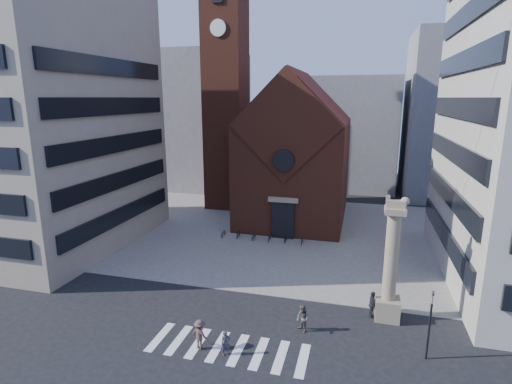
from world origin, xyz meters
TOP-DOWN VIEW (x-y plane):
  - ground at (0.00, 0.00)m, footprint 120.00×120.00m
  - piazza at (0.00, 19.00)m, footprint 46.00×30.00m
  - zebra_crossing at (0.55, -3.00)m, footprint 10.20×3.20m
  - church at (0.00, 25.04)m, footprint 12.00×16.65m
  - campanile at (-10.00, 28.00)m, footprint 5.50×5.50m
  - building_left at (-24.00, 10.00)m, footprint 18.00×20.00m
  - bg_block_left at (-20.00, 40.00)m, footprint 16.00×14.00m
  - bg_block_mid at (6.00, 45.00)m, footprint 14.00×12.00m
  - bg_block_right at (22.00, 42.00)m, footprint 16.00×14.00m
  - lion_column at (10.01, 3.00)m, footprint 1.63×1.60m
  - traffic_light at (12.00, -1.00)m, footprint 0.13×0.16m
  - pedestrian_0 at (0.62, -3.63)m, footprint 0.66×0.63m
  - pedestrian_1 at (4.64, -0.09)m, footprint 1.12×1.12m
  - pedestrian_2 at (9.00, 2.85)m, footprint 0.70×1.20m
  - pedestrian_3 at (-1.07, -3.43)m, footprint 1.36×1.02m
  - scooter_0 at (-6.33, 15.65)m, footprint 0.61×1.59m
  - scooter_1 at (-4.61, 15.65)m, footprint 0.49×1.54m
  - scooter_2 at (-2.89, 15.65)m, footprint 0.61×1.59m
  - scooter_3 at (-1.17, 15.65)m, footprint 0.49×1.54m
  - scooter_4 at (0.56, 15.65)m, footprint 0.61×1.59m
  - scooter_5 at (2.28, 15.65)m, footprint 0.49×1.54m

SIDE VIEW (x-z plane):
  - ground at x=0.00m, z-range 0.00..0.00m
  - zebra_crossing at x=0.55m, z-range 0.00..0.01m
  - piazza at x=0.00m, z-range 0.00..0.05m
  - scooter_0 at x=-6.33m, z-range 0.05..0.87m
  - scooter_2 at x=-2.89m, z-range 0.05..0.87m
  - scooter_4 at x=0.56m, z-range 0.05..0.87m
  - scooter_1 at x=-4.61m, z-range 0.05..0.97m
  - scooter_3 at x=-1.17m, z-range 0.05..0.97m
  - scooter_5 at x=2.28m, z-range 0.05..0.97m
  - pedestrian_0 at x=0.62m, z-range 0.00..1.52m
  - pedestrian_1 at x=4.64m, z-range 0.00..1.83m
  - pedestrian_3 at x=-1.07m, z-range 0.00..1.87m
  - pedestrian_2 at x=9.00m, z-range 0.00..1.92m
  - traffic_light at x=12.00m, z-range 0.14..4.44m
  - lion_column at x=10.01m, z-range -0.88..7.79m
  - church at x=0.00m, z-range -1.02..16.98m
  - bg_block_mid at x=6.00m, z-range 0.00..18.00m
  - bg_block_left at x=-20.00m, z-range 0.00..22.00m
  - bg_block_right at x=22.00m, z-range 0.00..24.00m
  - building_left at x=-24.00m, z-range 0.00..26.00m
  - campanile at x=-10.00m, z-range 0.14..31.34m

